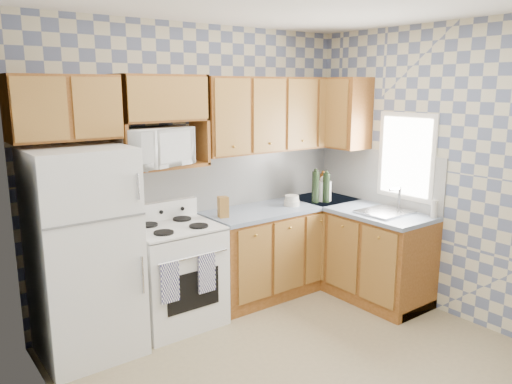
% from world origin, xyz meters
% --- Properties ---
extents(floor, '(3.40, 3.40, 0.00)m').
position_xyz_m(floor, '(0.00, 0.00, 0.00)').
color(floor, '#827254').
rests_on(floor, ground).
extents(back_wall, '(3.40, 0.02, 2.70)m').
position_xyz_m(back_wall, '(0.00, 1.60, 1.35)').
color(back_wall, slate).
rests_on(back_wall, ground).
extents(right_wall, '(0.02, 3.20, 2.70)m').
position_xyz_m(right_wall, '(1.70, 0.00, 1.35)').
color(right_wall, slate).
rests_on(right_wall, ground).
extents(backsplash_back, '(2.60, 0.02, 0.56)m').
position_xyz_m(backsplash_back, '(0.40, 1.59, 1.20)').
color(backsplash_back, silver).
rests_on(backsplash_back, back_wall).
extents(backsplash_right, '(0.02, 1.60, 0.56)m').
position_xyz_m(backsplash_right, '(1.69, 0.80, 1.20)').
color(backsplash_right, silver).
rests_on(backsplash_right, right_wall).
extents(refrigerator, '(0.75, 0.70, 1.68)m').
position_xyz_m(refrigerator, '(-1.27, 1.25, 0.84)').
color(refrigerator, white).
rests_on(refrigerator, floor).
extents(stove_body, '(0.76, 0.65, 0.90)m').
position_xyz_m(stove_body, '(-0.47, 1.28, 0.45)').
color(stove_body, white).
rests_on(stove_body, floor).
extents(cooktop, '(0.76, 0.65, 0.02)m').
position_xyz_m(cooktop, '(-0.47, 1.28, 0.91)').
color(cooktop, silver).
rests_on(cooktop, stove_body).
extents(backguard, '(0.76, 0.08, 0.17)m').
position_xyz_m(backguard, '(-0.47, 1.55, 1.00)').
color(backguard, white).
rests_on(backguard, cooktop).
extents(dish_towel_left, '(0.16, 0.02, 0.34)m').
position_xyz_m(dish_towel_left, '(-0.70, 0.93, 0.56)').
color(dish_towel_left, navy).
rests_on(dish_towel_left, stove_body).
extents(dish_towel_right, '(0.16, 0.02, 0.34)m').
position_xyz_m(dish_towel_right, '(-0.35, 0.93, 0.56)').
color(dish_towel_right, navy).
rests_on(dish_towel_right, stove_body).
extents(base_cabinets_back, '(1.75, 0.60, 0.88)m').
position_xyz_m(base_cabinets_back, '(0.82, 1.30, 0.44)').
color(base_cabinets_back, '#653710').
rests_on(base_cabinets_back, floor).
extents(base_cabinets_right, '(0.60, 1.60, 0.88)m').
position_xyz_m(base_cabinets_right, '(1.40, 0.80, 0.44)').
color(base_cabinets_right, '#653710').
rests_on(base_cabinets_right, floor).
extents(countertop_back, '(1.77, 0.63, 0.04)m').
position_xyz_m(countertop_back, '(0.82, 1.30, 0.90)').
color(countertop_back, slate).
rests_on(countertop_back, base_cabinets_back).
extents(countertop_right, '(0.63, 1.60, 0.04)m').
position_xyz_m(countertop_right, '(1.40, 0.80, 0.90)').
color(countertop_right, slate).
rests_on(countertop_right, base_cabinets_right).
extents(upper_cabinets_back, '(1.75, 0.33, 0.74)m').
position_xyz_m(upper_cabinets_back, '(0.82, 1.44, 1.85)').
color(upper_cabinets_back, '#653710').
rests_on(upper_cabinets_back, back_wall).
extents(upper_cabinets_fridge, '(0.82, 0.33, 0.50)m').
position_xyz_m(upper_cabinets_fridge, '(-1.29, 1.44, 1.97)').
color(upper_cabinets_fridge, '#653710').
rests_on(upper_cabinets_fridge, back_wall).
extents(upper_cabinets_right, '(0.33, 0.70, 0.74)m').
position_xyz_m(upper_cabinets_right, '(1.53, 1.25, 1.85)').
color(upper_cabinets_right, '#653710').
rests_on(upper_cabinets_right, right_wall).
extents(microwave_shelf, '(0.80, 0.33, 0.03)m').
position_xyz_m(microwave_shelf, '(-0.47, 1.44, 1.44)').
color(microwave_shelf, '#653710').
rests_on(microwave_shelf, back_wall).
extents(microwave, '(0.70, 0.57, 0.33)m').
position_xyz_m(microwave, '(-0.58, 1.38, 1.62)').
color(microwave, white).
rests_on(microwave, microwave_shelf).
extents(sink, '(0.48, 0.40, 0.03)m').
position_xyz_m(sink, '(1.40, 0.45, 0.93)').
color(sink, '#B7B7BC').
rests_on(sink, countertop_right).
extents(window, '(0.02, 0.66, 0.86)m').
position_xyz_m(window, '(1.69, 0.45, 1.45)').
color(window, white).
rests_on(window, right_wall).
extents(bottle_0, '(0.07, 0.07, 0.34)m').
position_xyz_m(bottle_0, '(1.16, 1.18, 1.09)').
color(bottle_0, black).
rests_on(bottle_0, countertop_back).
extents(bottle_1, '(0.07, 0.07, 0.31)m').
position_xyz_m(bottle_1, '(1.26, 1.12, 1.08)').
color(bottle_1, black).
rests_on(bottle_1, countertop_back).
extents(bottle_2, '(0.07, 0.07, 0.29)m').
position_xyz_m(bottle_2, '(1.31, 1.22, 1.07)').
color(bottle_2, '#532C0B').
rests_on(bottle_2, countertop_back).
extents(knife_block, '(0.11, 0.11, 0.20)m').
position_xyz_m(knife_block, '(0.05, 1.26, 1.02)').
color(knife_block, brown).
rests_on(knife_block, countertop_back).
extents(electric_kettle, '(0.17, 0.17, 0.21)m').
position_xyz_m(electric_kettle, '(1.30, 1.19, 1.03)').
color(electric_kettle, white).
rests_on(electric_kettle, countertop_back).
extents(food_containers, '(0.16, 0.16, 0.11)m').
position_xyz_m(food_containers, '(0.87, 1.22, 0.97)').
color(food_containers, beige).
rests_on(food_containers, countertop_back).
extents(soap_bottle, '(0.06, 0.06, 0.17)m').
position_xyz_m(soap_bottle, '(1.61, 0.05, 1.01)').
color(soap_bottle, beige).
rests_on(soap_bottle, countertop_right).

